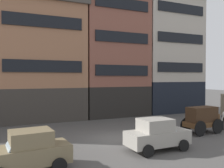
{
  "coord_description": "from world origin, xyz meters",
  "views": [
    {
      "loc": [
        -6.74,
        -14.75,
        4.17
      ],
      "look_at": [
        0.59,
        2.1,
        3.7
      ],
      "focal_mm": 38.35,
      "sensor_mm": 36.0,
      "label": 1
    }
  ],
  "objects": [
    {
      "name": "sedan_dark",
      "position": [
        -5.95,
        -3.57,
        0.91
      ],
      "size": [
        3.83,
        2.13,
        1.83
      ],
      "color": "#7A6B4C",
      "rests_on": "ground_plane"
    },
    {
      "name": "building_center_left",
      "position": [
        -3.73,
        10.51,
        5.93
      ],
      "size": [
        8.78,
        6.52,
        11.78
      ],
      "color": "#38332D",
      "rests_on": "ground_plane"
    },
    {
      "name": "building_center_right",
      "position": [
        4.13,
        10.51,
        7.03
      ],
      "size": [
        7.63,
        6.52,
        13.98
      ],
      "color": "black",
      "rests_on": "ground_plane"
    },
    {
      "name": "ground_plane",
      "position": [
        0.0,
        0.0,
        0.0
      ],
      "size": [
        120.0,
        120.0,
        0.0
      ],
      "primitive_type": "plane",
      "color": "#4C4947"
    },
    {
      "name": "cargo_wagon",
      "position": [
        6.7,
        -0.98,
        1.15
      ],
      "size": [
        2.99,
        1.68,
        1.98
      ],
      "color": "brown",
      "rests_on": "ground_plane"
    },
    {
      "name": "sedan_light",
      "position": [
        1.11,
        -3.22,
        0.91
      ],
      "size": [
        3.75,
        1.96,
        1.83
      ],
      "color": "gray",
      "rests_on": "ground_plane"
    },
    {
      "name": "building_far_right",
      "position": [
        11.65,
        10.51,
        7.21
      ],
      "size": [
        8.11,
        6.52,
        14.34
      ],
      "color": "black",
      "rests_on": "ground_plane"
    }
  ]
}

